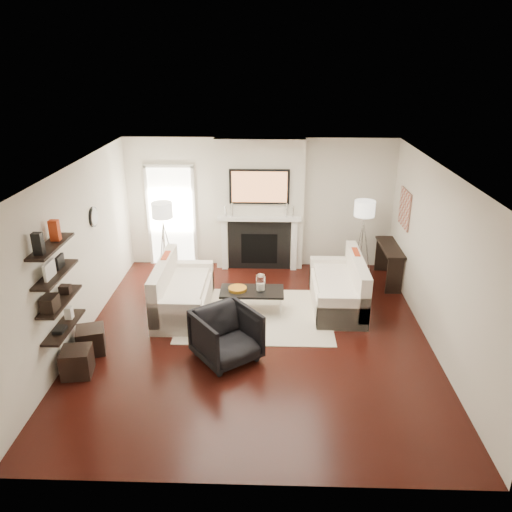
{
  "coord_description": "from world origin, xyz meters",
  "views": [
    {
      "loc": [
        0.24,
        -6.96,
        4.22
      ],
      "look_at": [
        0.0,
        0.6,
        1.15
      ],
      "focal_mm": 35.0,
      "sensor_mm": 36.0,
      "label": 1
    }
  ],
  "objects_px": {
    "lamp_right_shade": "(365,208)",
    "loveseat_right_base": "(337,295)",
    "armchair": "(226,333)",
    "ottoman_near": "(91,340)",
    "loveseat_left_base": "(184,300)",
    "coffee_table": "(252,291)",
    "lamp_left_shade": "(162,210)"
  },
  "relations": [
    {
      "from": "armchair",
      "to": "ottoman_near",
      "type": "height_order",
      "value": "armchair"
    },
    {
      "from": "loveseat_left_base",
      "to": "armchair",
      "type": "height_order",
      "value": "armchair"
    },
    {
      "from": "lamp_right_shade",
      "to": "ottoman_near",
      "type": "bearing_deg",
      "value": -147.24
    },
    {
      "from": "lamp_right_shade",
      "to": "coffee_table",
      "type": "bearing_deg",
      "value": -143.64
    },
    {
      "from": "coffee_table",
      "to": "armchair",
      "type": "distance_m",
      "value": 1.5
    },
    {
      "from": "coffee_table",
      "to": "ottoman_near",
      "type": "relative_size",
      "value": 2.75
    },
    {
      "from": "loveseat_left_base",
      "to": "armchair",
      "type": "xyz_separation_m",
      "value": [
        0.88,
        -1.47,
        0.22
      ]
    },
    {
      "from": "armchair",
      "to": "lamp_right_shade",
      "type": "xyz_separation_m",
      "value": [
        2.44,
        3.03,
        1.02
      ]
    },
    {
      "from": "loveseat_left_base",
      "to": "lamp_right_shade",
      "type": "height_order",
      "value": "lamp_right_shade"
    },
    {
      "from": "loveseat_left_base",
      "to": "loveseat_right_base",
      "type": "xyz_separation_m",
      "value": [
        2.71,
        0.28,
        0.0
      ]
    },
    {
      "from": "loveseat_left_base",
      "to": "armchair",
      "type": "relative_size",
      "value": 2.1
    },
    {
      "from": "lamp_left_shade",
      "to": "lamp_right_shade",
      "type": "relative_size",
      "value": 1.0
    },
    {
      "from": "loveseat_right_base",
      "to": "lamp_right_shade",
      "type": "relative_size",
      "value": 4.5
    },
    {
      "from": "lamp_left_shade",
      "to": "ottoman_near",
      "type": "distance_m",
      "value": 3.01
    },
    {
      "from": "loveseat_left_base",
      "to": "ottoman_near",
      "type": "xyz_separation_m",
      "value": [
        -1.2,
        -1.35,
        -0.01
      ]
    },
    {
      "from": "lamp_right_shade",
      "to": "ottoman_near",
      "type": "relative_size",
      "value": 1.0
    },
    {
      "from": "lamp_right_shade",
      "to": "loveseat_right_base",
      "type": "bearing_deg",
      "value": -115.63
    },
    {
      "from": "loveseat_right_base",
      "to": "loveseat_left_base",
      "type": "bearing_deg",
      "value": -174.15
    },
    {
      "from": "coffee_table",
      "to": "lamp_right_shade",
      "type": "relative_size",
      "value": 2.75
    },
    {
      "from": "coffee_table",
      "to": "lamp_left_shade",
      "type": "bearing_deg",
      "value": 143.15
    },
    {
      "from": "coffee_table",
      "to": "lamp_left_shade",
      "type": "xyz_separation_m",
      "value": [
        -1.77,
        1.33,
        1.05
      ]
    },
    {
      "from": "armchair",
      "to": "ottoman_near",
      "type": "distance_m",
      "value": 2.09
    },
    {
      "from": "loveseat_right_base",
      "to": "armchair",
      "type": "xyz_separation_m",
      "value": [
        -1.83,
        -1.74,
        0.22
      ]
    },
    {
      "from": "loveseat_left_base",
      "to": "lamp_left_shade",
      "type": "relative_size",
      "value": 4.5
    },
    {
      "from": "loveseat_left_base",
      "to": "lamp_right_shade",
      "type": "xyz_separation_m",
      "value": [
        3.32,
        1.56,
        1.24
      ]
    },
    {
      "from": "armchair",
      "to": "ottoman_near",
      "type": "bearing_deg",
      "value": 139.52
    },
    {
      "from": "ottoman_near",
      "to": "armchair",
      "type": "bearing_deg",
      "value": -3.34
    },
    {
      "from": "coffee_table",
      "to": "loveseat_right_base",
      "type": "bearing_deg",
      "value": 10.56
    },
    {
      "from": "armchair",
      "to": "lamp_left_shade",
      "type": "height_order",
      "value": "lamp_left_shade"
    },
    {
      "from": "loveseat_left_base",
      "to": "ottoman_near",
      "type": "relative_size",
      "value": 4.5
    },
    {
      "from": "armchair",
      "to": "ottoman_near",
      "type": "relative_size",
      "value": 2.14
    },
    {
      "from": "loveseat_left_base",
      "to": "ottoman_near",
      "type": "bearing_deg",
      "value": -131.62
    }
  ]
}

